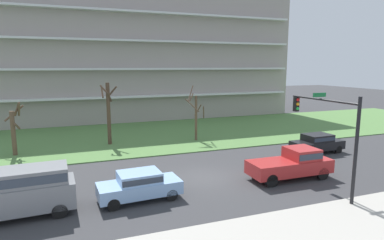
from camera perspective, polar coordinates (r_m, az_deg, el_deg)
ground at (r=21.43m, az=2.37°, el=-10.06°), size 160.00×160.00×0.00m
sidewalk_curb_near at (r=14.98m, az=14.93°, el=-19.13°), size 80.00×4.00×0.15m
grass_lawn_strip at (r=34.30m, az=-6.67°, el=-2.58°), size 80.00×16.00×0.08m
apartment_building at (r=46.75m, az=-10.85°, el=10.91°), size 44.11×11.85×16.93m
tree_far_left at (r=29.58m, az=-28.65°, el=-1.35°), size 1.55×1.35×4.38m
tree_left at (r=30.28m, az=-14.40°, el=1.52°), size 1.57×1.56×5.68m
tree_center at (r=31.08m, az=0.68°, el=0.95°), size 2.13×1.97×5.30m
pickup_red_near_left at (r=21.99m, az=17.18°, el=-7.20°), size 5.42×2.06×1.95m
sedan_blue_center_left at (r=18.05m, az=-9.17°, el=-11.06°), size 4.50×2.05×1.57m
van_gray_center_right at (r=17.81m, az=-28.35°, el=-10.62°), size 5.29×2.25×2.36m
sedan_black_near_right at (r=29.04m, az=21.04°, el=-3.69°), size 4.46×1.95×1.57m
traffic_signal_mast at (r=19.43m, az=23.00°, el=-0.93°), size 0.90×5.20×5.68m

